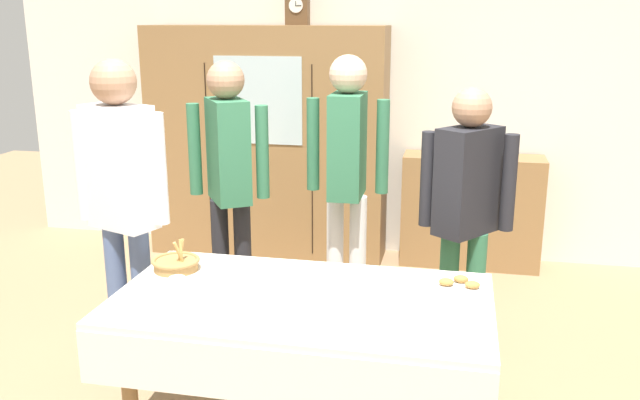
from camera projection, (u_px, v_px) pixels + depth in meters
back_wall at (380, 94)px, 5.60m from camera, size 6.40×0.10×2.70m
dining_table at (300, 320)px, 3.06m from camera, size 1.71×0.94×0.74m
wall_cabinet at (267, 143)px, 5.60m from camera, size 1.97×0.46×1.90m
mantel_clock at (297, 9)px, 5.27m from camera, size 0.18×0.11×0.24m
bookshelf_low at (471, 211)px, 5.45m from camera, size 1.10×0.35×0.90m
book_stack at (474, 153)px, 5.32m from camera, size 0.16×0.19×0.05m
tea_cup_mid_right at (339, 277)px, 3.23m from camera, size 0.13×0.13×0.06m
tea_cup_near_right at (289, 318)px, 2.79m from camera, size 0.13×0.13×0.06m
tea_cup_front_edge at (178, 285)px, 3.13m from camera, size 0.13×0.13×0.06m
bread_basket at (176, 264)px, 3.38m from camera, size 0.24×0.24×0.16m
pastry_plate at (459, 286)px, 3.15m from camera, size 0.28×0.28×0.05m
spoon_far_left at (219, 310)px, 2.92m from camera, size 0.12×0.02×0.01m
spoon_near_left at (370, 317)px, 2.85m from camera, size 0.12×0.02×0.01m
person_beside_shelf at (122, 188)px, 3.58m from camera, size 0.52×0.32×1.76m
person_near_right_end at (347, 164)px, 4.24m from camera, size 0.52×0.36×1.75m
person_behind_table_left at (229, 169)px, 4.19m from camera, size 0.52×0.41×1.72m
person_by_cabinet at (466, 202)px, 3.75m from camera, size 0.52×0.41×1.60m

